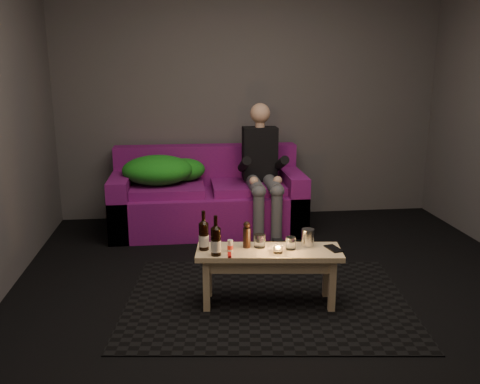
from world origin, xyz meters
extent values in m
plane|color=black|center=(0.00, 0.00, 0.00)|extent=(4.50, 4.50, 0.00)
plane|color=#555254|center=(0.00, 2.25, 1.30)|extent=(4.00, 0.00, 4.00)
cube|color=black|center=(-0.16, 0.13, 0.00)|extent=(2.09, 1.62, 0.01)
cube|color=#6B0F73|center=(-0.48, 1.77, 0.19)|extent=(1.86, 0.84, 0.39)
cube|color=#6B0F73|center=(-0.48, 2.09, 0.59)|extent=(1.86, 0.20, 0.41)
cube|color=#6B0F73|center=(-1.31, 1.77, 0.29)|extent=(0.19, 0.84, 0.58)
cube|color=#6B0F73|center=(0.36, 1.77, 0.29)|extent=(0.19, 0.84, 0.58)
cube|color=#6B0F73|center=(-0.87, 1.72, 0.43)|extent=(0.70, 0.56, 0.09)
cube|color=#6B0F73|center=(-0.09, 1.72, 0.43)|extent=(0.70, 0.56, 0.09)
ellipsoid|color=#198C1E|center=(-0.96, 1.77, 0.61)|extent=(0.67, 0.52, 0.28)
ellipsoid|color=#198C1E|center=(-0.70, 1.90, 0.58)|extent=(0.41, 0.33, 0.22)
ellipsoid|color=#198C1E|center=(-1.17, 1.88, 0.55)|extent=(0.30, 0.24, 0.15)
cube|color=black|center=(0.04, 1.82, 0.75)|extent=(0.33, 0.20, 0.51)
sphere|color=#E4AE8E|center=(0.04, 1.82, 1.14)|extent=(0.19, 0.19, 0.19)
cylinder|color=#54565F|center=(-0.04, 1.53, 0.49)|extent=(0.13, 0.46, 0.13)
cylinder|color=#54565F|center=(0.12, 1.53, 0.49)|extent=(0.13, 0.46, 0.13)
cylinder|color=#54565F|center=(-0.04, 1.31, 0.24)|extent=(0.10, 0.10, 0.47)
cylinder|color=#54565F|center=(0.12, 1.31, 0.24)|extent=(0.10, 0.10, 0.47)
cube|color=black|center=(-0.04, 1.25, 0.03)|extent=(0.08, 0.20, 0.06)
cube|color=black|center=(0.12, 1.25, 0.03)|extent=(0.08, 0.20, 0.06)
cube|color=#D4B47C|center=(-0.16, 0.08, 0.38)|extent=(1.00, 0.42, 0.04)
cube|color=#D4B47C|center=(-0.16, 0.08, 0.32)|extent=(0.87, 0.33, 0.09)
cube|color=#D4B47C|center=(-0.58, 0.02, 0.18)|extent=(0.05, 0.05, 0.36)
cube|color=#D4B47C|center=(-0.56, 0.24, 0.18)|extent=(0.05, 0.05, 0.36)
cube|color=#D4B47C|center=(0.24, -0.08, 0.18)|extent=(0.05, 0.05, 0.36)
cube|color=#D4B47C|center=(0.26, 0.14, 0.18)|extent=(0.05, 0.05, 0.36)
cylinder|color=black|center=(-0.59, 0.13, 0.49)|extent=(0.07, 0.07, 0.18)
cylinder|color=white|center=(-0.59, 0.13, 0.46)|extent=(0.07, 0.07, 0.08)
cone|color=black|center=(-0.59, 0.13, 0.59)|extent=(0.07, 0.07, 0.03)
cylinder|color=black|center=(-0.59, 0.13, 0.62)|extent=(0.02, 0.02, 0.09)
cylinder|color=black|center=(-0.52, 0.02, 0.49)|extent=(0.06, 0.06, 0.18)
cylinder|color=white|center=(-0.52, 0.02, 0.46)|extent=(0.07, 0.07, 0.08)
cone|color=black|center=(-0.52, 0.02, 0.59)|extent=(0.06, 0.06, 0.03)
cylinder|color=black|center=(-0.52, 0.02, 0.62)|extent=(0.02, 0.02, 0.09)
cylinder|color=silver|center=(-0.42, 0.08, 0.44)|extent=(0.04, 0.04, 0.08)
cylinder|color=black|center=(-0.30, 0.14, 0.47)|extent=(0.06, 0.06, 0.14)
cylinder|color=white|center=(-0.21, 0.13, 0.44)|extent=(0.10, 0.10, 0.09)
cylinder|color=white|center=(-0.11, 0.02, 0.42)|extent=(0.06, 0.06, 0.05)
sphere|color=orange|center=(-0.11, 0.02, 0.43)|extent=(0.02, 0.02, 0.02)
cylinder|color=white|center=(-0.01, 0.07, 0.44)|extent=(0.07, 0.07, 0.08)
cylinder|color=#ADB0B4|center=(0.12, 0.13, 0.46)|extent=(0.09, 0.09, 0.12)
cube|color=black|center=(0.27, 0.04, 0.40)|extent=(0.11, 0.16, 0.01)
cube|color=#B70D0B|center=(-0.43, 0.00, 0.40)|extent=(0.03, 0.08, 0.01)
camera|label=1|loc=(-0.72, -3.08, 1.60)|focal=38.00mm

